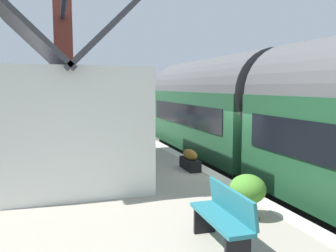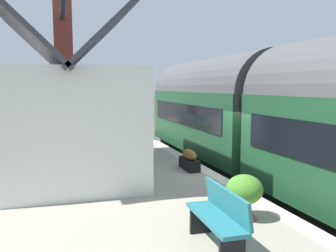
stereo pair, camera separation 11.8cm
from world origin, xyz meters
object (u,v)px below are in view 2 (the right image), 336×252
Objects in this scene: planter_bench_right at (189,160)px; bench_by_lamp at (99,121)px; planter_by_door at (244,195)px; planter_bench_left at (137,133)px; bench_platform_end at (219,216)px; train at (267,120)px; planter_edge_near at (113,126)px; station_sign_board at (139,113)px; station_building at (67,115)px; bench_mid_platform at (103,126)px.

bench_by_lamp is at bearing 7.56° from planter_bench_right.
planter_by_door is (-14.23, -1.00, -0.04)m from bench_by_lamp.
bench_platform_end is at bearing 174.72° from planter_bench_left.
planter_bench_right is at bearing -15.55° from bench_platform_end.
bench_platform_end is 9.96m from planter_bench_left.
train is 9.90m from planter_edge_near.
planter_bench_left is 1.07m from station_sign_board.
planter_by_door is at bearing 174.22° from planter_bench_right.
bench_by_lamp reaches higher than planter_by_door.
station_building is 6.56× the size of planter_bench_right.
station_building is 5.40m from planter_bench_left.
planter_edge_near is at bearing -2.13° from bench_platform_end.
planter_bench_right is at bearing -175.09° from planter_edge_near.
planter_bench_left is (9.92, -0.92, -0.05)m from bench_platform_end.
planter_by_door reaches higher than planter_edge_near.
station_sign_board reaches higher than bench_platform_end.
train is at bearing -37.28° from planter_by_door.
bench_by_lamp is at bearing 15.15° from station_sign_board.
bench_mid_platform is at bearing -14.47° from station_building.
train reaches higher than bench_platform_end.
planter_edge_near is (9.22, 0.79, 0.01)m from planter_bench_right.
station_building is at bearing 148.64° from station_sign_board.
planter_by_door is 0.94× the size of planter_bench_left.
station_sign_board is at bearing -164.85° from bench_by_lamp.
bench_platform_end is at bearing -179.23° from bench_mid_platform.
train is 20.33× the size of planter_by_door.
bench_mid_platform is 1.66× the size of planter_bench_left.
station_sign_board is at bearing -6.18° from bench_platform_end.
station_building is at bearing 81.64° from train.
planter_by_door is (-4.58, -2.90, -1.12)m from station_building.
planter_edge_near is at bearing 5.65° from planter_bench_left.
planter_bench_left reaches higher than planter_edge_near.
planter_bench_right is 1.09× the size of planter_bench_left.
bench_mid_platform is at bearing 26.66° from train.
station_building is 7.31m from bench_mid_platform.
planter_bench_right is 3.82m from planter_by_door.
bench_by_lamp is 10.53m from planter_bench_right.
planter_edge_near reaches higher than planter_bench_right.
planter_by_door is (-3.74, 2.85, -0.92)m from train.
station_building reaches higher than bench_platform_end.
planter_bench_left is (9.00, 0.01, -0.01)m from planter_by_door.
planter_bench_left reaches higher than planter_by_door.
planter_bench_right is at bearing -103.45° from station_building.
train is 11.51× the size of bench_by_lamp.
station_sign_board reaches higher than planter_bench_left.
bench_mid_platform is 1.60m from planter_edge_near.
bench_mid_platform is at bearing 22.75° from planter_bench_left.
station_sign_board is at bearing -1.32° from planter_by_door.
bench_by_lamp is 1.98× the size of planter_edge_near.
station_building reaches higher than planter_bench_right.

